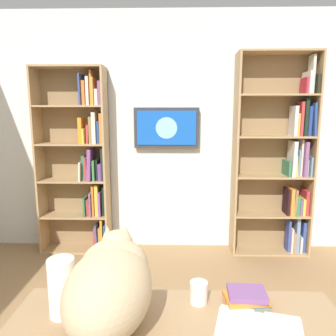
{
  "coord_description": "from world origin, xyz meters",
  "views": [
    {
      "loc": [
        -0.04,
        1.45,
        1.59
      ],
      "look_at": [
        0.02,
        -1.1,
        1.14
      ],
      "focal_mm": 33.93,
      "sensor_mm": 36.0,
      "label": 1
    }
  ],
  "objects_px": {
    "wall_mounted_tv": "(167,128)",
    "paper_towel_roll": "(62,287)",
    "bookshelf_left": "(282,161)",
    "desk_book_stack": "(247,297)",
    "cat": "(111,281)",
    "bookshelf_right": "(82,162)",
    "open_binder": "(259,328)",
    "coffee_mug": "(199,292)"
  },
  "relations": [
    {
      "from": "wall_mounted_tv",
      "to": "desk_book_stack",
      "type": "height_order",
      "value": "wall_mounted_tv"
    },
    {
      "from": "bookshelf_left",
      "to": "desk_book_stack",
      "type": "relative_size",
      "value": 11.11
    },
    {
      "from": "bookshelf_right",
      "to": "open_binder",
      "type": "bearing_deg",
      "value": 120.01
    },
    {
      "from": "bookshelf_left",
      "to": "coffee_mug",
      "type": "xyz_separation_m",
      "value": [
        1.08,
        2.21,
        -0.27
      ]
    },
    {
      "from": "coffee_mug",
      "to": "desk_book_stack",
      "type": "distance_m",
      "value": 0.21
    },
    {
      "from": "open_binder",
      "to": "coffee_mug",
      "type": "bearing_deg",
      "value": -39.27
    },
    {
      "from": "coffee_mug",
      "to": "desk_book_stack",
      "type": "bearing_deg",
      "value": 177.19
    },
    {
      "from": "paper_towel_roll",
      "to": "coffee_mug",
      "type": "height_order",
      "value": "paper_towel_roll"
    },
    {
      "from": "wall_mounted_tv",
      "to": "open_binder",
      "type": "distance_m",
      "value": 2.6
    },
    {
      "from": "cat",
      "to": "coffee_mug",
      "type": "relative_size",
      "value": 7.14
    },
    {
      "from": "wall_mounted_tv",
      "to": "open_binder",
      "type": "height_order",
      "value": "wall_mounted_tv"
    },
    {
      "from": "desk_book_stack",
      "to": "paper_towel_roll",
      "type": "bearing_deg",
      "value": 6.62
    },
    {
      "from": "wall_mounted_tv",
      "to": "paper_towel_roll",
      "type": "distance_m",
      "value": 2.48
    },
    {
      "from": "wall_mounted_tv",
      "to": "open_binder",
      "type": "xyz_separation_m",
      "value": [
        -0.43,
        2.48,
        -0.66
      ]
    },
    {
      "from": "coffee_mug",
      "to": "bookshelf_left",
      "type": "bearing_deg",
      "value": -115.97
    },
    {
      "from": "bookshelf_right",
      "to": "coffee_mug",
      "type": "bearing_deg",
      "value": 117.67
    },
    {
      "from": "cat",
      "to": "coffee_mug",
      "type": "bearing_deg",
      "value": -161.76
    },
    {
      "from": "paper_towel_roll",
      "to": "desk_book_stack",
      "type": "bearing_deg",
      "value": -173.38
    },
    {
      "from": "bookshelf_right",
      "to": "cat",
      "type": "xyz_separation_m",
      "value": [
        -0.79,
        2.33,
        -0.13
      ]
    },
    {
      "from": "wall_mounted_tv",
      "to": "paper_towel_roll",
      "type": "bearing_deg",
      "value": 81.31
    },
    {
      "from": "cat",
      "to": "open_binder",
      "type": "xyz_separation_m",
      "value": [
        -0.59,
        0.06,
        -0.16
      ]
    },
    {
      "from": "cat",
      "to": "desk_book_stack",
      "type": "xyz_separation_m",
      "value": [
        -0.58,
        -0.11,
        -0.13
      ]
    },
    {
      "from": "cat",
      "to": "coffee_mug",
      "type": "xyz_separation_m",
      "value": [
        -0.37,
        -0.12,
        -0.12
      ]
    },
    {
      "from": "bookshelf_left",
      "to": "bookshelf_right",
      "type": "height_order",
      "value": "bookshelf_left"
    },
    {
      "from": "cat",
      "to": "open_binder",
      "type": "relative_size",
      "value": 1.83
    },
    {
      "from": "bookshelf_left",
      "to": "wall_mounted_tv",
      "type": "relative_size",
      "value": 3.04
    },
    {
      "from": "bookshelf_left",
      "to": "paper_towel_roll",
      "type": "xyz_separation_m",
      "value": [
        1.65,
        2.31,
        -0.19
      ]
    },
    {
      "from": "wall_mounted_tv",
      "to": "paper_towel_roll",
      "type": "relative_size",
      "value": 2.94
    },
    {
      "from": "desk_book_stack",
      "to": "open_binder",
      "type": "bearing_deg",
      "value": 93.25
    },
    {
      "from": "desk_book_stack",
      "to": "wall_mounted_tv",
      "type": "bearing_deg",
      "value": -79.63
    },
    {
      "from": "paper_towel_roll",
      "to": "coffee_mug",
      "type": "xyz_separation_m",
      "value": [
        -0.57,
        -0.1,
        -0.08
      ]
    },
    {
      "from": "cat",
      "to": "coffee_mug",
      "type": "distance_m",
      "value": 0.4
    },
    {
      "from": "paper_towel_roll",
      "to": "desk_book_stack",
      "type": "height_order",
      "value": "paper_towel_roll"
    },
    {
      "from": "open_binder",
      "to": "paper_towel_roll",
      "type": "bearing_deg",
      "value": -5.76
    },
    {
      "from": "wall_mounted_tv",
      "to": "cat",
      "type": "bearing_deg",
      "value": 86.26
    },
    {
      "from": "bookshelf_left",
      "to": "paper_towel_roll",
      "type": "relative_size",
      "value": 8.95
    },
    {
      "from": "coffee_mug",
      "to": "desk_book_stack",
      "type": "height_order",
      "value": "coffee_mug"
    },
    {
      "from": "bookshelf_right",
      "to": "coffee_mug",
      "type": "height_order",
      "value": "bookshelf_right"
    },
    {
      "from": "bookshelf_right",
      "to": "desk_book_stack",
      "type": "xyz_separation_m",
      "value": [
        -1.37,
        2.22,
        -0.26
      ]
    },
    {
      "from": "cat",
      "to": "desk_book_stack",
      "type": "height_order",
      "value": "cat"
    },
    {
      "from": "wall_mounted_tv",
      "to": "coffee_mug",
      "type": "xyz_separation_m",
      "value": [
        -0.21,
        2.29,
        -0.62
      ]
    },
    {
      "from": "wall_mounted_tv",
      "to": "coffee_mug",
      "type": "distance_m",
      "value": 2.39
    }
  ]
}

